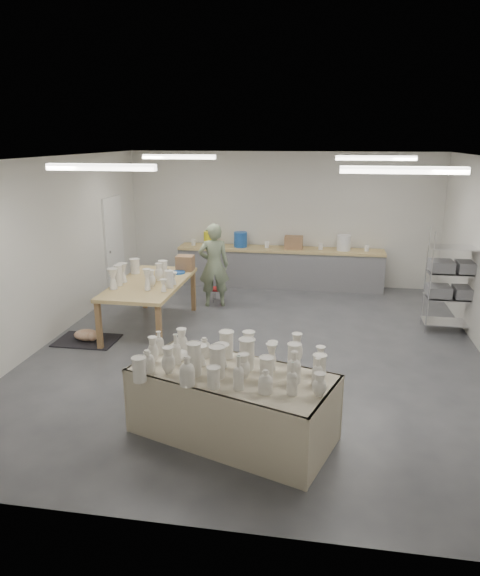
% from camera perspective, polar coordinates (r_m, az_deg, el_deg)
% --- Properties ---
extents(room, '(8.00, 8.02, 3.00)m').
position_cam_1_polar(room, '(7.87, 1.55, 7.35)').
color(room, '#424449').
rests_on(room, ground).
extents(back_counter, '(4.60, 0.60, 1.24)m').
position_cam_1_polar(back_counter, '(11.68, 4.38, 2.45)').
color(back_counter, tan).
rests_on(back_counter, ground).
extents(wire_shelf, '(0.88, 0.48, 1.80)m').
position_cam_1_polar(wire_shelf, '(9.59, 22.61, 0.78)').
color(wire_shelf, silver).
rests_on(wire_shelf, ground).
extents(drying_table, '(2.47, 1.79, 1.16)m').
position_cam_1_polar(drying_table, '(5.93, -0.92, -12.31)').
color(drying_table, olive).
rests_on(drying_table, ground).
extents(work_table, '(1.15, 2.29, 1.22)m').
position_cam_1_polar(work_table, '(9.18, -9.80, 0.83)').
color(work_table, tan).
rests_on(work_table, ground).
extents(rug, '(1.00, 0.70, 0.02)m').
position_cam_1_polar(rug, '(9.05, -16.63, -5.60)').
color(rug, black).
rests_on(rug, ground).
extents(cat, '(0.49, 0.39, 0.19)m').
position_cam_1_polar(cat, '(8.99, -16.60, -5.03)').
color(cat, white).
rests_on(cat, rug).
extents(potter, '(0.70, 0.55, 1.68)m').
position_cam_1_polar(potter, '(10.25, -2.92, 2.54)').
color(potter, gray).
rests_on(potter, ground).
extents(red_stool, '(0.32, 0.32, 0.29)m').
position_cam_1_polar(red_stool, '(10.66, -2.57, -0.19)').
color(red_stool, '#A31719').
rests_on(red_stool, ground).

